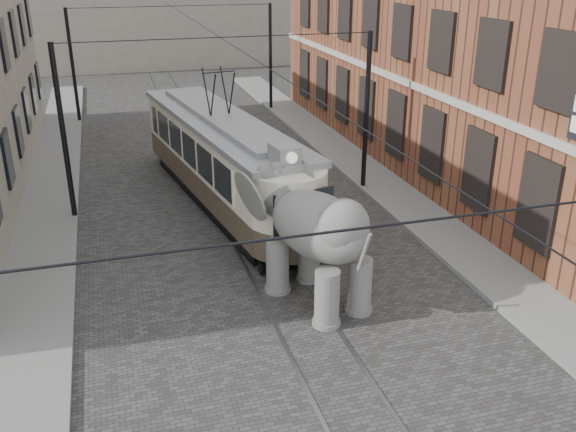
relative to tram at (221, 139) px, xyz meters
name	(u,v)px	position (x,y,z in m)	size (l,w,h in m)	color
ground	(275,276)	(0.33, -6.14, -2.42)	(120.00, 120.00, 0.00)	#45423F
tram_rails	(275,275)	(0.33, -6.14, -2.40)	(1.54, 80.00, 0.02)	slate
sidewalk_right	(461,248)	(6.33, -6.14, -2.34)	(2.00, 60.00, 0.15)	slate
sidewalk_left	(35,306)	(-6.17, -6.14, -2.34)	(2.00, 60.00, 0.15)	slate
brick_building	(469,18)	(11.33, 2.86, 3.58)	(8.00, 26.00, 12.00)	brown
catenary	(230,131)	(0.13, -1.14, 0.58)	(11.00, 30.20, 6.00)	black
tram	(221,139)	(0.00, 0.00, 0.00)	(2.51, 12.17, 4.83)	beige
elephant	(318,244)	(1.02, -7.80, -0.75)	(3.00, 5.45, 3.33)	slate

